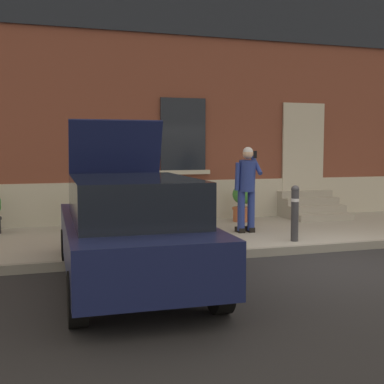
{
  "coord_description": "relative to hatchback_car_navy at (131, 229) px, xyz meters",
  "views": [
    {
      "loc": [
        -4.64,
        -6.91,
        1.9
      ],
      "look_at": [
        -1.97,
        1.6,
        1.1
      ],
      "focal_mm": 47.01,
      "sensor_mm": 36.0,
      "label": 1
    }
  ],
  "objects": [
    {
      "name": "curb_edge",
      "position": [
        3.42,
        1.18,
        -0.72
      ],
      "size": [
        24.0,
        0.12,
        0.15
      ],
      "primitive_type": "cube",
      "color": "gray",
      "rests_on": "ground"
    },
    {
      "name": "bollard_near_person",
      "position": [
        3.37,
        1.59,
        -0.09
      ],
      "size": [
        0.15,
        0.15,
        1.04
      ],
      "color": "#333338",
      "rests_on": "sidewalk"
    },
    {
      "name": "sidewalk",
      "position": [
        3.42,
        3.04,
        -0.72
      ],
      "size": [
        24.0,
        3.6,
        0.15
      ],
      "primitive_type": "cube",
      "color": "#99968E",
      "rests_on": "ground"
    },
    {
      "name": "hatchback_car_navy",
      "position": [
        0.0,
        0.0,
        0.0
      ],
      "size": [
        1.88,
        4.11,
        2.34
      ],
      "color": "#161E4C",
      "rests_on": "ground"
    },
    {
      "name": "planter_cream",
      "position": [
        1.57,
        4.44,
        -0.19
      ],
      "size": [
        0.44,
        0.44,
        0.86
      ],
      "color": "beige",
      "rests_on": "sidewalk"
    },
    {
      "name": "planter_olive",
      "position": [
        -0.27,
        4.06,
        -0.19
      ],
      "size": [
        0.44,
        0.44,
        0.86
      ],
      "color": "#606B38",
      "rests_on": "sidewalk"
    },
    {
      "name": "planter_terracotta",
      "position": [
        3.41,
        4.17,
        -0.19
      ],
      "size": [
        0.44,
        0.44,
        0.86
      ],
      "color": "#B25B38",
      "rests_on": "sidewalk"
    },
    {
      "name": "ground_plane",
      "position": [
        3.42,
        0.24,
        -0.8
      ],
      "size": [
        80.0,
        80.0,
        0.0
      ],
      "primitive_type": "plane",
      "color": "#232326"
    },
    {
      "name": "person_on_phone",
      "position": [
        2.88,
        2.71,
        0.35
      ],
      "size": [
        0.51,
        0.47,
        1.75
      ],
      "rotation": [
        0.0,
        0.0,
        -0.2
      ],
      "color": "navy",
      "rests_on": "sidewalk"
    },
    {
      "name": "bollard_far_left",
      "position": [
        -0.03,
        1.59,
        -0.09
      ],
      "size": [
        0.15,
        0.15,
        1.04
      ],
      "color": "#333338",
      "rests_on": "sidewalk"
    },
    {
      "name": "building_facade",
      "position": [
        3.42,
        5.53,
        2.93
      ],
      "size": [
        24.0,
        1.52,
        7.5
      ],
      "color": "brown",
      "rests_on": "ground"
    },
    {
      "name": "entrance_stoop",
      "position": [
        5.35,
        4.36,
        -0.41
      ],
      "size": [
        1.45,
        1.28,
        0.64
      ],
      "color": "#9E998E",
      "rests_on": "sidewalk"
    }
  ]
}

